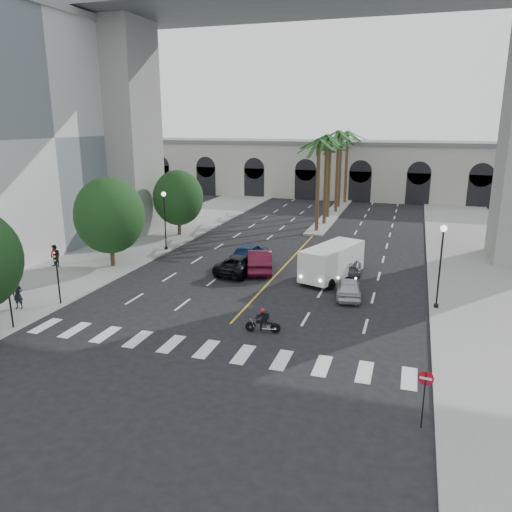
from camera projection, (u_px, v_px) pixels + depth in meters
The scene contains 28 objects.
ground at pixel (217, 337), 26.98m from camera, with size 140.00×140.00×0.00m, color black.
sidewalk_left at pixel (125, 250), 45.15m from camera, with size 8.00×100.00×0.15m, color gray.
sidewalk_right at pixel (485, 281), 36.38m from camera, with size 8.00×100.00×0.15m, color gray.
median at pixel (332, 215), 61.92m from camera, with size 2.00×24.00×0.20m, color gray.
pier_building at pixel (351, 169), 76.47m from camera, with size 71.00×10.50×8.50m.
bridge at pixel (350, 32), 41.40m from camera, with size 75.00×13.00×26.00m.
palm_a at pixel (319, 144), 50.37m from camera, with size 3.20×3.20×10.30m.
palm_b at pixel (327, 140), 53.95m from camera, with size 3.20×3.20×10.60m.
palm_c at pixel (330, 143), 57.84m from camera, with size 3.20×3.20×10.10m.
palm_d at pixel (339, 135), 61.23m from camera, with size 3.20×3.20×10.90m.
palm_e at pixel (341, 138), 65.10m from camera, with size 3.20×3.20×10.40m.
palm_f at pixel (348, 135), 68.62m from camera, with size 3.20×3.20×10.70m.
street_tree_mid at pixel (109, 216), 38.89m from camera, with size 5.44×5.44×7.21m.
street_tree_far at pixel (178, 198), 50.01m from camera, with size 5.04×5.04×6.68m.
lamp_post_left_far at pixel (165, 216), 44.20m from camera, with size 0.40×0.40×5.35m.
lamp_post_right at pixel (441, 260), 30.17m from camera, with size 0.40×0.40×5.35m.
traffic_signal_near at pixel (8, 287), 27.33m from camera, with size 0.25×0.18×3.65m.
traffic_signal_far at pixel (57, 268), 31.01m from camera, with size 0.25×0.18×3.65m.
motorcycle_rider at pixel (264, 322), 27.47m from camera, with size 1.96×0.54×1.42m.
car_a at pixel (348, 288), 32.99m from camera, with size 1.60×3.99×1.36m, color #B7B6BC.
car_b at pixel (260, 260), 38.79m from camera, with size 1.81×5.19×1.71m, color #440D1D.
car_c at pixel (241, 264), 38.30m from camera, with size 2.40×5.20×1.44m, color black.
car_d at pixel (350, 263), 38.61m from camera, with size 1.89×4.65×1.35m, color #58585C.
car_e at pixel (249, 253), 40.98m from camera, with size 2.01×5.01×1.71m, color #10264D.
cargo_van at pixel (332, 261), 36.52m from camera, with size 4.11×6.41×2.56m.
pedestrian_a at pixel (18, 294), 30.55m from camera, with size 0.66×0.43×1.81m, color black.
pedestrian_b at pixel (55, 256), 39.40m from camera, with size 0.86×0.67×1.77m, color black.
do_not_enter_sign at pixel (425, 387), 18.61m from camera, with size 0.58×0.09×2.37m.
Camera 1 is at (9.54, -23.09, 11.30)m, focal length 35.00 mm.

